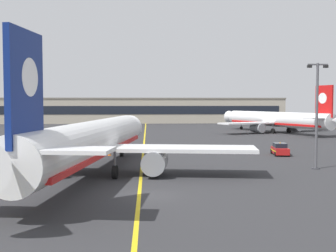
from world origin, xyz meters
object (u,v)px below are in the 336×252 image
(airliner_foreground, at_px, (93,141))
(apron_lamp_post, at_px, (317,114))
(airliner_background, at_px, (276,120))
(safety_cone_by_nose_gear, at_px, (110,154))
(service_car_third, at_px, (280,149))

(airliner_foreground, height_order, apron_lamp_post, airliner_foreground)
(airliner_foreground, relative_size, airliner_background, 1.14)
(airliner_foreground, relative_size, apron_lamp_post, 3.63)
(airliner_foreground, distance_m, safety_cone_by_nose_gear, 15.97)
(service_car_third, bearing_deg, safety_cone_by_nose_gear, 176.85)
(airliner_background, relative_size, safety_cone_by_nose_gear, 65.91)
(apron_lamp_post, distance_m, safety_cone_by_nose_gear, 27.24)
(service_car_third, bearing_deg, airliner_background, 71.91)
(airliner_background, bearing_deg, airliner_foreground, -123.89)
(airliner_foreground, distance_m, apron_lamp_post, 23.97)
(airliner_background, xyz_separation_m, safety_cone_by_nose_gear, (-36.82, -40.26, -2.84))
(apron_lamp_post, relative_size, service_car_third, 2.58)
(apron_lamp_post, bearing_deg, safety_cone_by_nose_gear, 149.68)
(airliner_background, bearing_deg, apron_lamp_post, -104.44)
(service_car_third, distance_m, safety_cone_by_nose_gear, 23.29)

